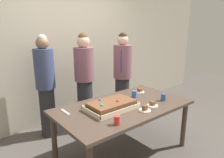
# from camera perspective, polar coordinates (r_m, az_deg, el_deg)

# --- Properties ---
(ground_plane) EXTENTS (12.00, 12.00, 0.00)m
(ground_plane) POSITION_cam_1_polar(r_m,az_deg,el_deg) (3.16, 3.04, -19.74)
(ground_plane) COLOR #4C4742
(interior_back_panel) EXTENTS (8.00, 0.12, 3.00)m
(interior_back_panel) POSITION_cam_1_polar(r_m,az_deg,el_deg) (3.95, -12.67, 10.13)
(interior_back_panel) COLOR #B2A893
(interior_back_panel) RESTS_ON ground_plane
(party_table) EXTENTS (1.83, 1.01, 0.74)m
(party_table) POSITION_cam_1_polar(r_m,az_deg,el_deg) (2.84, 3.22, -8.70)
(party_table) COLOR #47382D
(party_table) RESTS_ON ground_plane
(sheet_cake) EXTENTS (0.66, 0.41, 0.13)m
(sheet_cake) POSITION_cam_1_polar(r_m,az_deg,el_deg) (2.68, -0.10, -7.27)
(sheet_cake) COLOR beige
(sheet_cake) RESTS_ON party_table
(plated_slice_near_left) EXTENTS (0.15, 0.15, 0.06)m
(plated_slice_near_left) POSITION_cam_1_polar(r_m,az_deg,el_deg) (2.83, 11.12, -6.96)
(plated_slice_near_left) COLOR white
(plated_slice_near_left) RESTS_ON party_table
(plated_slice_near_right) EXTENTS (0.15, 0.15, 0.06)m
(plated_slice_near_right) POSITION_cam_1_polar(r_m,az_deg,el_deg) (3.36, 7.67, -3.32)
(plated_slice_near_right) COLOR white
(plated_slice_near_right) RESTS_ON party_table
(plated_slice_far_left) EXTENTS (0.15, 0.15, 0.08)m
(plated_slice_far_left) POSITION_cam_1_polar(r_m,az_deg,el_deg) (2.66, 9.04, -8.26)
(plated_slice_far_left) COLOR white
(plated_slice_far_left) RESTS_ON party_table
(drink_cup_nearest) EXTENTS (0.07, 0.07, 0.10)m
(drink_cup_nearest) POSITION_cam_1_polar(r_m,az_deg,el_deg) (2.28, 1.39, -11.32)
(drink_cup_nearest) COLOR red
(drink_cup_nearest) RESTS_ON party_table
(drink_cup_middle) EXTENTS (0.07, 0.07, 0.10)m
(drink_cup_middle) POSITION_cam_1_polar(r_m,az_deg,el_deg) (3.05, 13.98, -4.89)
(drink_cup_middle) COLOR #2D5199
(drink_cup_middle) RESTS_ON party_table
(drink_cup_far_end) EXTENTS (0.07, 0.07, 0.10)m
(drink_cup_far_end) POSITION_cam_1_polar(r_m,az_deg,el_deg) (3.11, 6.14, -4.18)
(drink_cup_far_end) COLOR #2D5199
(drink_cup_far_end) RESTS_ON party_table
(cake_server_utensil) EXTENTS (0.03, 0.20, 0.01)m
(cake_server_utensil) POSITION_cam_1_polar(r_m,az_deg,el_deg) (2.66, -12.78, -8.88)
(cake_server_utensil) COLOR silver
(cake_server_utensil) RESTS_ON party_table
(person_serving_front) EXTENTS (0.31, 0.31, 1.66)m
(person_serving_front) POSITION_cam_1_polar(r_m,az_deg,el_deg) (3.43, -17.86, -1.59)
(person_serving_front) COLOR #28282D
(person_serving_front) RESTS_ON ground_plane
(person_green_shirt_behind) EXTENTS (0.33, 0.33, 1.66)m
(person_green_shirt_behind) POSITION_cam_1_polar(r_m,az_deg,el_deg) (3.86, 2.88, 0.77)
(person_green_shirt_behind) COLOR #28282D
(person_green_shirt_behind) RESTS_ON ground_plane
(person_striped_tie_right) EXTENTS (0.33, 0.33, 1.67)m
(person_striped_tie_right) POSITION_cam_1_polar(r_m,az_deg,el_deg) (3.51, -7.62, -0.56)
(person_striped_tie_right) COLOR #28282D
(person_striped_tie_right) RESTS_ON ground_plane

